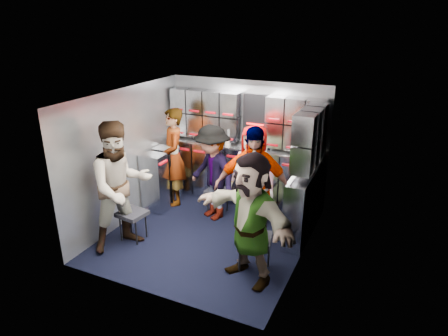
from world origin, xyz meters
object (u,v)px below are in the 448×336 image
at_px(jump_seat_near_left, 132,215).
at_px(jump_seat_near_right, 255,240).
at_px(attendant_arc_c, 253,174).
at_px(jump_seat_mid_right, 256,218).
at_px(jump_seat_mid_left, 217,192).
at_px(attendant_arc_e, 250,219).
at_px(attendant_arc_a, 121,186).
at_px(attendant_arc_d, 252,189).
at_px(attendant_standing, 173,157).
at_px(attendant_arc_b, 212,173).
at_px(jump_seat_center, 257,191).

xyz_separation_m(jump_seat_near_left, jump_seat_near_right, (1.88, 0.03, 0.04)).
distance_m(jump_seat_near_left, attendant_arc_c, 1.92).
bearing_deg(jump_seat_mid_right, jump_seat_near_left, -156.45).
bearing_deg(jump_seat_near_right, jump_seat_mid_left, 131.94).
relative_size(jump_seat_mid_left, attendant_arc_e, 0.25).
bearing_deg(attendant_arc_e, jump_seat_near_right, 113.79).
relative_size(attendant_arc_a, attendant_arc_d, 1.03).
relative_size(attendant_standing, attendant_arc_e, 1.01).
xyz_separation_m(jump_seat_near_left, attendant_arc_e, (1.88, -0.15, 0.44)).
bearing_deg(jump_seat_near_left, jump_seat_mid_right, 23.55).
relative_size(attendant_standing, attendant_arc_c, 1.07).
distance_m(attendant_arc_b, attendant_arc_e, 1.69).
bearing_deg(attendant_arc_c, jump_seat_near_left, -132.10).
height_order(jump_seat_near_right, attendant_arc_d, attendant_arc_d).
bearing_deg(jump_seat_near_left, jump_seat_near_right, 0.96).
xyz_separation_m(jump_seat_mid_left, attendant_arc_c, (0.62, 0.00, 0.42)).
height_order(jump_seat_mid_left, attendant_arc_e, attendant_arc_e).
distance_m(attendant_arc_a, attendant_arc_c, 2.01).
bearing_deg(jump_seat_near_right, attendant_arc_b, 136.38).
bearing_deg(jump_seat_mid_left, attendant_standing, 177.34).
relative_size(jump_seat_mid_left, attendant_arc_a, 0.22).
height_order(jump_seat_mid_left, attendant_arc_c, attendant_arc_c).
relative_size(jump_seat_mid_right, attendant_standing, 0.24).
bearing_deg(jump_seat_near_left, attendant_arc_e, -4.52).
relative_size(attendant_standing, attendant_arc_a, 0.92).
xyz_separation_m(attendant_standing, attendant_arc_a, (0.10, -1.50, 0.08)).
xyz_separation_m(jump_seat_mid_right, attendant_arc_d, (0.00, -0.18, 0.53)).
distance_m(attendant_arc_c, attendant_arc_d, 0.80).
xyz_separation_m(jump_seat_near_right, attendant_arc_e, (-0.00, -0.18, 0.40)).
height_order(jump_seat_mid_right, attendant_arc_c, attendant_arc_c).
height_order(attendant_standing, attendant_arc_c, attendant_standing).
distance_m(jump_seat_mid_left, attendant_arc_c, 0.75).
distance_m(jump_seat_mid_left, attendant_arc_d, 1.27).
distance_m(attendant_arc_a, attendant_arc_e, 1.88).
relative_size(jump_seat_near_left, attendant_arc_e, 0.27).
distance_m(attendant_standing, attendant_arc_c, 1.47).
bearing_deg(attendant_arc_a, attendant_arc_b, 0.42).
relative_size(attendant_arc_b, attendant_arc_c, 0.98).
xyz_separation_m(jump_seat_near_right, attendant_standing, (-1.97, 1.29, 0.41)).
bearing_deg(jump_seat_mid_left, jump_seat_mid_right, -32.79).
bearing_deg(jump_seat_mid_right, jump_seat_center, 109.44).
height_order(jump_seat_near_left, jump_seat_mid_right, jump_seat_near_left).
distance_m(attendant_arc_b, attendant_arc_d, 1.06).
bearing_deg(attendant_arc_d, attendant_standing, 138.05).
relative_size(jump_seat_near_right, attendant_standing, 0.29).
height_order(jump_seat_center, attendant_arc_d, attendant_arc_d).
bearing_deg(jump_seat_near_right, attendant_standing, 146.77).
bearing_deg(attendant_arc_b, jump_seat_near_right, -16.32).
relative_size(jump_seat_center, jump_seat_mid_right, 1.18).
distance_m(jump_seat_mid_right, attendant_standing, 1.90).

